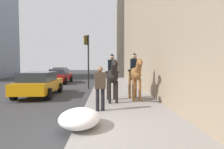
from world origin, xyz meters
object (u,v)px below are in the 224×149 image
at_px(mounted_horse_far, 135,73).
at_px(car_near_lane, 60,76).
at_px(pedestrian_greeting, 100,85).
at_px(car_mid_lane, 60,72).
at_px(mounted_horse_near, 112,75).
at_px(car_far_lane, 39,83).
at_px(traffic_light_near_curb, 87,53).

xyz_separation_m(mounted_horse_far, car_near_lane, (10.01, 6.03, -0.70)).
xyz_separation_m(pedestrian_greeting, car_mid_lane, (20.82, 6.32, -0.35)).
height_order(mounted_horse_near, pedestrian_greeting, mounted_horse_near).
distance_m(mounted_horse_near, car_mid_lane, 20.25).
bearing_deg(mounted_horse_near, car_far_lane, -124.58).
bearing_deg(traffic_light_near_curb, mounted_horse_far, -151.73).
relative_size(mounted_horse_near, car_mid_lane, 0.52).
bearing_deg(car_near_lane, car_far_lane, -174.60).
relative_size(mounted_horse_near, pedestrian_greeting, 1.34).
height_order(mounted_horse_near, traffic_light_near_curb, traffic_light_near_curb).
xyz_separation_m(mounted_horse_near, car_near_lane, (10.50, 4.87, -0.64)).
xyz_separation_m(mounted_horse_far, pedestrian_greeting, (-2.26, 1.68, -0.35)).
distance_m(mounted_horse_far, car_far_lane, 5.82).
bearing_deg(car_near_lane, car_mid_lane, 14.00).
distance_m(pedestrian_greeting, car_far_lane, 5.70).
relative_size(mounted_horse_near, mounted_horse_far, 0.97).
bearing_deg(pedestrian_greeting, car_far_lane, 33.33).
relative_size(car_far_lane, traffic_light_near_curb, 1.10).
distance_m(car_near_lane, traffic_light_near_curb, 6.04).
bearing_deg(mounted_horse_far, car_mid_lane, -160.81).
distance_m(car_far_lane, traffic_light_near_curb, 4.59).
height_order(car_far_lane, traffic_light_near_curb, traffic_light_near_curb).
bearing_deg(traffic_light_near_curb, car_far_lane, 141.63).
height_order(pedestrian_greeting, car_far_lane, pedestrian_greeting).
distance_m(car_mid_lane, car_far_lane, 16.73).
xyz_separation_m(car_near_lane, car_mid_lane, (8.55, 1.98, -0.00)).
distance_m(mounted_horse_far, traffic_light_near_curb, 6.14).
distance_m(mounted_horse_far, pedestrian_greeting, 2.84).
distance_m(car_mid_lane, traffic_light_near_curb, 14.39).
bearing_deg(traffic_light_near_curb, pedestrian_greeting, -171.28).
relative_size(mounted_horse_far, car_near_lane, 0.51).
bearing_deg(car_far_lane, mounted_horse_far, -111.73).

